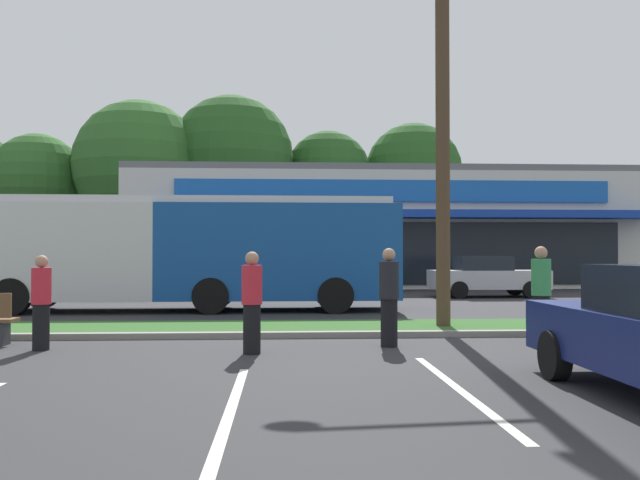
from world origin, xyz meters
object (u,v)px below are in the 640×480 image
Objects in this scene: pedestrian_far at (389,297)px; city_bus at (182,250)px; pedestrian_mid at (41,302)px; pedestrian_by_pole at (541,294)px; car_0 at (140,277)px; utility_pole at (436,79)px; car_3 at (487,276)px; pedestrian_near_bench at (252,302)px.

city_bus is at bearing -87.79° from pedestrian_far.
pedestrian_by_pole is at bearing 38.50° from pedestrian_mid.
pedestrian_by_pole is 3.01m from pedestrian_far.
pedestrian_far reaches higher than car_0.
pedestrian_far is at bearing -121.65° from utility_pole.
pedestrian_mid is (-11.87, -13.25, 0.03)m from car_3.
city_bus is 6.97× the size of pedestrian_by_pole.
pedestrian_by_pole is at bearing -51.77° from car_0.
car_3 is (4.46, 10.90, -4.60)m from utility_pole.
utility_pole is at bearing 141.61° from pedestrian_near_bench.
utility_pole is 14.90m from car_0.
car_3 is at bearing 104.52° from pedestrian_by_pole.
city_bus is at bearing -67.11° from car_0.
pedestrian_near_bench is 2.50m from pedestrian_far.
pedestrian_by_pole is at bearing 159.88° from pedestrian_far.
utility_pole reaches higher than pedestrian_by_pole.
utility_pole is at bearing 159.61° from pedestrian_by_pole.
car_3 is 2.41× the size of pedestrian_by_pole.
city_bus is 7.13× the size of pedestrian_far.
car_0 is 13.64m from pedestrian_mid.
pedestrian_near_bench is at bearing 105.52° from city_bus.
utility_pole reaches higher than pedestrian_mid.
pedestrian_mid is 6.02m from pedestrian_far.
utility_pole is at bearing 138.32° from city_bus.
utility_pole is 8.98m from city_bus.
pedestrian_far reaches higher than pedestrian_near_bench.
city_bus is 6.40m from car_0.
pedestrian_far reaches higher than car_3.
car_0 is (-8.64, 11.23, -4.61)m from utility_pole.
city_bus is 2.89× the size of car_3.
city_bus reaches higher than pedestrian_near_bench.
pedestrian_near_bench is 0.96× the size of pedestrian_far.
car_0 is at bearing 155.61° from pedestrian_by_pole.
utility_pole is 6.19× the size of pedestrian_mid.
car_3 is 14.39m from pedestrian_far.
car_0 is at bearing -147.53° from pedestrian_near_bench.
pedestrian_near_bench is at bearing -139.81° from pedestrian_by_pole.
pedestrian_by_pole is (7.76, -7.15, -0.87)m from city_bus.
car_3 is 16.12m from pedestrian_near_bench.
pedestrian_mid is at bearing -162.38° from utility_pole.
car_3 is at bearing -153.23° from city_bus.
utility_pole reaches higher than car_3.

